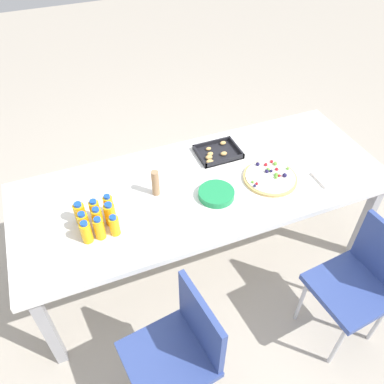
{
  "coord_description": "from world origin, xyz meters",
  "views": [
    {
      "loc": [
        -0.72,
        -1.61,
        2.36
      ],
      "look_at": [
        -0.1,
        -0.06,
        0.77
      ],
      "focal_mm": 36.46,
      "sensor_mm": 36.0,
      "label": 1
    }
  ],
  "objects_px": {
    "plate_stack": "(216,194)",
    "snack_tray": "(217,153)",
    "juice_bottle_6": "(80,213)",
    "juice_bottle_0": "(86,232)",
    "cardboard_tube": "(155,183)",
    "chair_near_left": "(180,348)",
    "juice_bottle_4": "(98,219)",
    "juice_bottle_2": "(114,225)",
    "napkin_stack": "(328,178)",
    "juice_bottle_3": "(84,223)",
    "juice_bottle_5": "(110,214)",
    "juice_bottle_1": "(99,228)",
    "fruit_pizza": "(270,177)",
    "juice_bottle_7": "(95,210)",
    "chair_near_right": "(362,279)",
    "juice_bottle_8": "(109,205)",
    "party_table": "(203,191)"
  },
  "relations": [
    {
      "from": "juice_bottle_0",
      "to": "juice_bottle_2",
      "type": "xyz_separation_m",
      "value": [
        0.15,
        -0.01,
        -0.0
      ]
    },
    {
      "from": "juice_bottle_0",
      "to": "juice_bottle_6",
      "type": "height_order",
      "value": "juice_bottle_0"
    },
    {
      "from": "chair_near_right",
      "to": "snack_tray",
      "type": "distance_m",
      "value": 1.16
    },
    {
      "from": "juice_bottle_0",
      "to": "cardboard_tube",
      "type": "distance_m",
      "value": 0.49
    },
    {
      "from": "snack_tray",
      "to": "napkin_stack",
      "type": "xyz_separation_m",
      "value": [
        0.54,
        -0.48,
        -0.0
      ]
    },
    {
      "from": "juice_bottle_2",
      "to": "juice_bottle_6",
      "type": "distance_m",
      "value": 0.22
    },
    {
      "from": "plate_stack",
      "to": "napkin_stack",
      "type": "distance_m",
      "value": 0.72
    },
    {
      "from": "chair_near_left",
      "to": "juice_bottle_8",
      "type": "relative_size",
      "value": 5.87
    },
    {
      "from": "chair_near_right",
      "to": "juice_bottle_7",
      "type": "bearing_deg",
      "value": 53.5
    },
    {
      "from": "juice_bottle_3",
      "to": "juice_bottle_5",
      "type": "distance_m",
      "value": 0.14
    },
    {
      "from": "chair_near_left",
      "to": "juice_bottle_4",
      "type": "distance_m",
      "value": 0.78
    },
    {
      "from": "fruit_pizza",
      "to": "cardboard_tube",
      "type": "distance_m",
      "value": 0.71
    },
    {
      "from": "fruit_pizza",
      "to": "juice_bottle_6",
      "type": "bearing_deg",
      "value": 176.0
    },
    {
      "from": "juice_bottle_0",
      "to": "snack_tray",
      "type": "bearing_deg",
      "value": 23.73
    },
    {
      "from": "juice_bottle_1",
      "to": "napkin_stack",
      "type": "bearing_deg",
      "value": -2.58
    },
    {
      "from": "chair_near_right",
      "to": "chair_near_left",
      "type": "xyz_separation_m",
      "value": [
        -1.08,
        0.01,
        0.0
      ]
    },
    {
      "from": "party_table",
      "to": "chair_near_right",
      "type": "relative_size",
      "value": 2.77
    },
    {
      "from": "juice_bottle_1",
      "to": "juice_bottle_6",
      "type": "bearing_deg",
      "value": 116.23
    },
    {
      "from": "juice_bottle_0",
      "to": "juice_bottle_5",
      "type": "xyz_separation_m",
      "value": [
        0.14,
        0.08,
        0.0
      ]
    },
    {
      "from": "juice_bottle_6",
      "to": "plate_stack",
      "type": "distance_m",
      "value": 0.78
    },
    {
      "from": "plate_stack",
      "to": "juice_bottle_5",
      "type": "bearing_deg",
      "value": 177.74
    },
    {
      "from": "chair_near_left",
      "to": "napkin_stack",
      "type": "relative_size",
      "value": 5.53
    },
    {
      "from": "chair_near_right",
      "to": "napkin_stack",
      "type": "height_order",
      "value": "chair_near_right"
    },
    {
      "from": "chair_near_right",
      "to": "cardboard_tube",
      "type": "xyz_separation_m",
      "value": [
        -0.92,
        0.84,
        0.33
      ]
    },
    {
      "from": "juice_bottle_8",
      "to": "snack_tray",
      "type": "height_order",
      "value": "juice_bottle_8"
    },
    {
      "from": "juice_bottle_5",
      "to": "juice_bottle_6",
      "type": "bearing_deg",
      "value": 154.13
    },
    {
      "from": "juice_bottle_7",
      "to": "plate_stack",
      "type": "height_order",
      "value": "juice_bottle_7"
    },
    {
      "from": "juice_bottle_0",
      "to": "juice_bottle_1",
      "type": "relative_size",
      "value": 0.98
    },
    {
      "from": "juice_bottle_0",
      "to": "chair_near_right",
      "type": "bearing_deg",
      "value": -24.9
    },
    {
      "from": "juice_bottle_6",
      "to": "plate_stack",
      "type": "bearing_deg",
      "value": -7.18
    },
    {
      "from": "party_table",
      "to": "juice_bottle_5",
      "type": "distance_m",
      "value": 0.62
    },
    {
      "from": "fruit_pizza",
      "to": "plate_stack",
      "type": "bearing_deg",
      "value": -177.39
    },
    {
      "from": "juice_bottle_3",
      "to": "chair_near_left",
      "type": "bearing_deg",
      "value": -68.01
    },
    {
      "from": "juice_bottle_1",
      "to": "napkin_stack",
      "type": "distance_m",
      "value": 1.41
    },
    {
      "from": "napkin_stack",
      "to": "juice_bottle_2",
      "type": "bearing_deg",
      "value": 177.43
    },
    {
      "from": "juice_bottle_2",
      "to": "fruit_pizza",
      "type": "bearing_deg",
      "value": 4.25
    },
    {
      "from": "juice_bottle_3",
      "to": "juice_bottle_5",
      "type": "xyz_separation_m",
      "value": [
        0.14,
        0.01,
        0.0
      ]
    },
    {
      "from": "juice_bottle_3",
      "to": "juice_bottle_8",
      "type": "relative_size",
      "value": 0.98
    },
    {
      "from": "juice_bottle_5",
      "to": "fruit_pizza",
      "type": "xyz_separation_m",
      "value": [
        1.0,
        -0.01,
        -0.06
      ]
    },
    {
      "from": "fruit_pizza",
      "to": "napkin_stack",
      "type": "xyz_separation_m",
      "value": [
        0.33,
        -0.13,
        -0.0
      ]
    },
    {
      "from": "juice_bottle_2",
      "to": "snack_tray",
      "type": "height_order",
      "value": "juice_bottle_2"
    },
    {
      "from": "party_table",
      "to": "juice_bottle_7",
      "type": "height_order",
      "value": "juice_bottle_7"
    },
    {
      "from": "juice_bottle_0",
      "to": "juice_bottle_2",
      "type": "bearing_deg",
      "value": -1.95
    },
    {
      "from": "fruit_pizza",
      "to": "plate_stack",
      "type": "relative_size",
      "value": 1.56
    },
    {
      "from": "juice_bottle_7",
      "to": "juice_bottle_6",
      "type": "bearing_deg",
      "value": 175.04
    },
    {
      "from": "juice_bottle_1",
      "to": "plate_stack",
      "type": "height_order",
      "value": "juice_bottle_1"
    },
    {
      "from": "napkin_stack",
      "to": "juice_bottle_5",
      "type": "bearing_deg",
      "value": 173.96
    },
    {
      "from": "plate_stack",
      "to": "juice_bottle_8",
      "type": "bearing_deg",
      "value": 171.16
    },
    {
      "from": "juice_bottle_2",
      "to": "cardboard_tube",
      "type": "bearing_deg",
      "value": 35.3
    },
    {
      "from": "plate_stack",
      "to": "snack_tray",
      "type": "bearing_deg",
      "value": 64.85
    }
  ]
}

